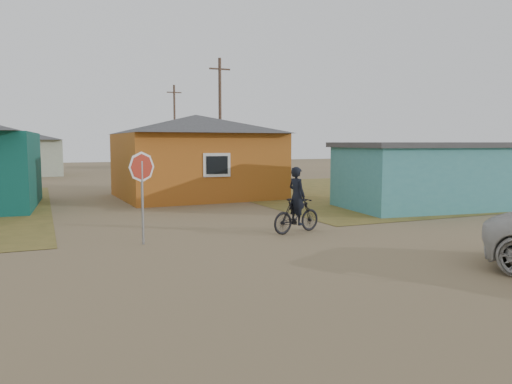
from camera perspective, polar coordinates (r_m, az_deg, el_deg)
ground at (r=10.25m, az=2.19°, el=-8.98°), size 120.00×120.00×0.00m
grass_ne at (r=28.68m, az=16.43°, el=0.27°), size 20.00×18.00×0.00m
house_yellow at (r=23.93m, az=-6.85°, el=4.23°), size 7.72×6.76×3.90m
shed_turquoise at (r=20.74m, az=18.41°, el=1.85°), size 6.71×4.93×2.60m
house_pale_west at (r=42.99m, az=-25.65°, el=4.15°), size 7.04×6.15×3.60m
house_beige_east at (r=50.99m, az=-7.05°, el=4.82°), size 6.95×6.05×3.60m
utility_pole_near at (r=32.81m, az=-4.13°, el=8.37°), size 1.40×0.20×8.00m
utility_pole_far at (r=48.43m, az=-9.28°, el=7.44°), size 1.40×0.20×8.00m
stop_sign at (r=12.91m, az=-12.92°, el=1.78°), size 0.77×0.08×2.37m
cyclist at (r=14.37m, az=4.67°, el=-1.94°), size 1.75×0.87×1.91m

